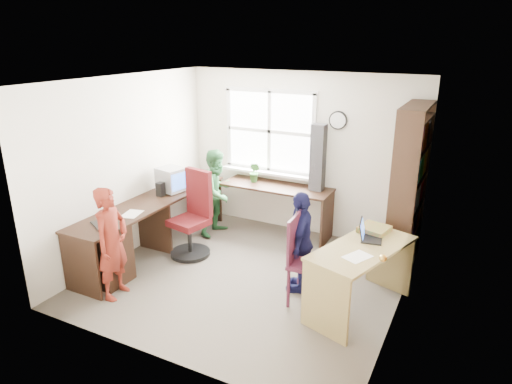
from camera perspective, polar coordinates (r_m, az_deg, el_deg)
room at (r=5.38m, az=-0.64°, el=1.20°), size 3.64×3.44×2.44m
l_desk at (r=6.06m, az=-13.48°, el=-4.96°), size 2.38×2.95×0.75m
right_desk at (r=5.05m, az=13.02°, el=-8.81°), size 0.97×1.43×0.75m
bookshelf at (r=5.97m, az=18.49°, el=-0.17°), size 0.30×1.02×2.10m
swivel_chair at (r=6.25m, az=-7.85°, el=-3.38°), size 0.64×0.64×1.17m
wooden_chair at (r=5.10m, az=6.05°, el=-8.06°), size 0.47×0.47×1.02m
crt_monitor at (r=6.59m, az=-10.56°, el=1.55°), size 0.41×0.38×0.35m
laptop_left at (r=5.67m, az=-18.12°, el=-3.34°), size 0.39×0.37×0.21m
laptop_right at (r=5.14m, az=13.81°, el=-5.19°), size 0.29×0.33×0.21m
speaker_a at (r=6.44m, az=-11.85°, el=0.34°), size 0.10×0.10×0.19m
speaker_b at (r=6.86m, az=-8.45°, el=1.64°), size 0.11×0.11×0.18m
cd_tower at (r=6.51m, az=7.75°, el=4.27°), size 0.19×0.17×0.96m
game_box at (r=5.35m, az=14.57°, el=-4.50°), size 0.36×0.36×0.06m
paper_a at (r=5.90m, az=-15.25°, el=-2.66°), size 0.26×0.32×0.00m
paper_b at (r=4.73m, az=12.56°, el=-7.90°), size 0.30×0.33×0.00m
potted_plant at (r=6.89m, az=-0.17°, el=2.48°), size 0.20×0.18×0.31m
person_red at (r=5.39m, az=-17.56°, el=-6.12°), size 0.37×0.51×1.31m
person_green at (r=6.82m, az=-4.83°, el=-0.02°), size 0.56×0.68×1.30m
person_navy at (r=5.32m, az=5.60°, el=-6.18°), size 0.45×0.76×1.22m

